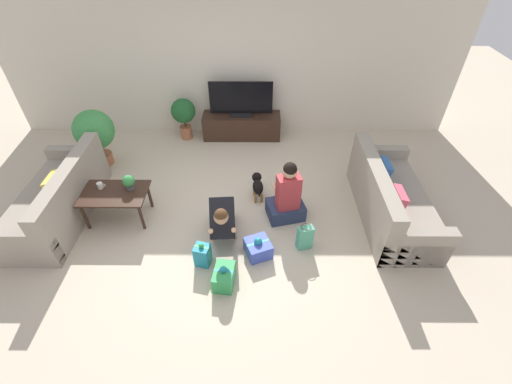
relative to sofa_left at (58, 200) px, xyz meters
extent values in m
plane|color=beige|center=(2.41, -0.09, -0.29)|extent=(16.00, 16.00, 0.00)
cube|color=beige|center=(2.41, 2.54, 1.01)|extent=(8.40, 0.06, 2.60)
cube|color=gray|center=(-0.05, 0.00, -0.08)|extent=(0.87, 1.97, 0.42)
cube|color=gray|center=(0.28, 0.00, 0.34)|extent=(0.20, 1.97, 0.42)
cube|color=gray|center=(-0.05, 0.91, 0.01)|extent=(0.87, 0.16, 0.60)
cube|color=gray|center=(-0.05, -0.91, 0.01)|extent=(0.87, 0.16, 0.60)
cube|color=#EACC4C|center=(0.08, 0.00, 0.28)|extent=(0.18, 0.34, 0.32)
cube|color=gray|center=(4.87, 0.03, -0.08)|extent=(0.87, 1.97, 0.42)
cube|color=gray|center=(4.53, 0.03, 0.34)|extent=(0.20, 1.97, 0.42)
cube|color=gray|center=(4.87, -0.87, 0.01)|extent=(0.87, 0.16, 0.60)
cube|color=gray|center=(4.87, 0.94, 0.01)|extent=(0.87, 0.16, 0.60)
cube|color=#E5566B|center=(4.74, -0.29, 0.28)|extent=(0.18, 0.34, 0.32)
cube|color=#3366AD|center=(4.74, 0.36, 0.28)|extent=(0.18, 0.34, 0.32)
cube|color=#382319|center=(0.88, -0.04, 0.17)|extent=(0.91, 0.59, 0.03)
cylinder|color=#382319|center=(0.48, -0.28, -0.07)|extent=(0.04, 0.04, 0.45)
cylinder|color=#382319|center=(1.27, -0.28, -0.07)|extent=(0.04, 0.04, 0.45)
cylinder|color=#382319|center=(0.48, 0.19, -0.07)|extent=(0.04, 0.04, 0.45)
cylinder|color=#382319|center=(1.27, 0.19, -0.07)|extent=(0.04, 0.04, 0.45)
cube|color=#382319|center=(2.58, 2.26, -0.06)|extent=(1.49, 0.43, 0.47)
cube|color=black|center=(2.58, 2.26, 0.20)|extent=(0.41, 0.20, 0.05)
cube|color=black|center=(2.58, 2.26, 0.54)|extent=(1.17, 0.03, 0.61)
cylinder|color=#A36042|center=(1.49, 2.21, -0.17)|extent=(0.23, 0.23, 0.25)
cylinder|color=brown|center=(1.49, 2.21, 0.03)|extent=(0.04, 0.04, 0.14)
sphere|color=#1E5628|center=(1.49, 2.21, 0.29)|extent=(0.46, 0.46, 0.46)
cylinder|color=#A36042|center=(0.15, 1.34, -0.20)|extent=(0.33, 0.33, 0.19)
cylinder|color=brown|center=(0.15, 1.34, 0.00)|extent=(0.06, 0.06, 0.20)
sphere|color=#3D8E47|center=(0.15, 1.34, 0.38)|extent=(0.67, 0.67, 0.67)
cube|color=#23232D|center=(2.42, -0.22, -0.15)|extent=(0.32, 0.46, 0.28)
cube|color=black|center=(2.44, -0.52, 0.16)|extent=(0.36, 0.56, 0.50)
sphere|color=tan|center=(2.46, -0.73, 0.39)|extent=(0.18, 0.18, 0.18)
sphere|color=#472D19|center=(2.46, -0.73, 0.42)|extent=(0.17, 0.17, 0.17)
cylinder|color=tan|center=(2.30, -0.63, -0.04)|extent=(0.08, 0.30, 0.45)
cylinder|color=tan|center=(2.59, -0.61, -0.04)|extent=(0.08, 0.30, 0.45)
cube|color=#283351|center=(3.31, 0.00, -0.17)|extent=(0.60, 0.51, 0.24)
cube|color=#AD3338|center=(3.32, -0.06, 0.22)|extent=(0.36, 0.27, 0.54)
sphere|color=tan|center=(3.32, -0.05, 0.58)|extent=(0.21, 0.21, 0.21)
sphere|color=black|center=(3.32, -0.06, 0.61)|extent=(0.19, 0.19, 0.19)
cylinder|color=tan|center=(3.40, 0.17, 0.14)|extent=(0.12, 0.27, 0.06)
cylinder|color=tan|center=(3.15, 0.11, 0.14)|extent=(0.12, 0.27, 0.06)
ellipsoid|color=black|center=(2.90, 0.39, -0.06)|extent=(0.19, 0.31, 0.18)
sphere|color=black|center=(2.88, 0.58, -0.01)|extent=(0.15, 0.15, 0.15)
sphere|color=olive|center=(2.88, 0.64, -0.03)|extent=(0.07, 0.07, 0.07)
cylinder|color=black|center=(2.92, 0.21, -0.02)|extent=(0.04, 0.10, 0.11)
cylinder|color=olive|center=(2.94, 0.49, -0.22)|extent=(0.04, 0.04, 0.14)
cylinder|color=olive|center=(2.84, 0.48, -0.22)|extent=(0.04, 0.04, 0.14)
cylinder|color=olive|center=(2.96, 0.30, -0.22)|extent=(0.04, 0.04, 0.14)
cylinder|color=olive|center=(2.86, 0.29, -0.22)|extent=(0.04, 0.04, 0.14)
cube|color=teal|center=(2.20, -0.88, -0.14)|extent=(0.22, 0.22, 0.31)
cube|color=#2D934C|center=(2.20, -0.88, -0.14)|extent=(0.19, 0.07, 0.31)
sphere|color=#2D934C|center=(2.20, -0.88, 0.04)|extent=(0.06, 0.06, 0.06)
cube|color=#3D51BC|center=(2.91, -0.73, -0.19)|extent=(0.40, 0.41, 0.21)
cube|color=teal|center=(2.91, -0.73, -0.19)|extent=(0.30, 0.14, 0.22)
sphere|color=teal|center=(2.91, -0.73, -0.05)|extent=(0.11, 0.11, 0.11)
cube|color=#2D934C|center=(2.49, -1.19, -0.17)|extent=(0.28, 0.37, 0.24)
cube|color=teal|center=(2.49, -1.19, -0.17)|extent=(0.24, 0.06, 0.24)
sphere|color=teal|center=(2.49, -1.19, -0.03)|extent=(0.08, 0.08, 0.08)
cube|color=#4CA384|center=(3.53, -0.61, -0.11)|extent=(0.23, 0.16, 0.37)
torus|color=#4C3823|center=(3.53, -0.61, 0.09)|extent=(0.16, 0.16, 0.01)
cylinder|color=silver|center=(0.66, 0.06, 0.23)|extent=(0.08, 0.08, 0.09)
torus|color=silver|center=(0.71, 0.06, 0.23)|extent=(0.06, 0.01, 0.06)
cylinder|color=#4C4C51|center=(1.09, 0.04, 0.22)|extent=(0.11, 0.11, 0.07)
sphere|color=#337F3D|center=(1.09, 0.04, 0.32)|extent=(0.17, 0.17, 0.17)
camera|label=1|loc=(2.90, -3.68, 3.30)|focal=24.00mm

